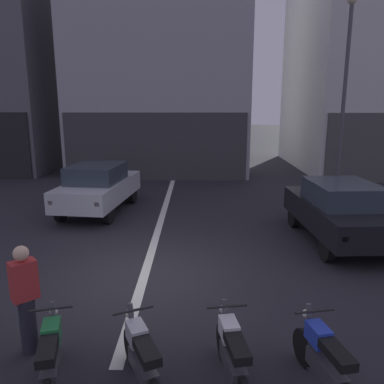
{
  "coord_description": "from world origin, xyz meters",
  "views": [
    {
      "loc": [
        1.11,
        -7.7,
        3.63
      ],
      "look_at": [
        1.01,
        2.0,
        1.4
      ],
      "focal_mm": 36.33,
      "sensor_mm": 36.0,
      "label": 1
    }
  ],
  "objects": [
    {
      "name": "car_silver_crossing_near",
      "position": [
        -2.18,
        5.06,
        0.89
      ],
      "size": [
        2.24,
        4.28,
        1.64
      ],
      "color": "black",
      "rests_on": "ground"
    },
    {
      "name": "building_far_right",
      "position": [
        11.47,
        14.81,
        5.65
      ],
      "size": [
        9.21,
        9.53,
        11.33
      ],
      "color": "silver",
      "rests_on": "ground"
    },
    {
      "name": "ground_plane",
      "position": [
        0.0,
        0.0,
        0.0
      ],
      "size": [
        120.0,
        120.0,
        0.0
      ],
      "primitive_type": "plane",
      "color": "#232328"
    },
    {
      "name": "building_mid_block",
      "position": [
        -0.81,
        14.81,
        5.75
      ],
      "size": [
        8.94,
        8.48,
        11.54
      ],
      "color": "#9E9EA3",
      "rests_on": "ground"
    },
    {
      "name": "motorcycle_green_row_leftmost",
      "position": [
        -0.73,
        -3.35,
        0.46
      ],
      "size": [
        0.59,
        1.64,
        0.98
      ],
      "color": "black",
      "rests_on": "ground"
    },
    {
      "name": "car_blue_down_street",
      "position": [
        1.56,
        13.7,
        0.89
      ],
      "size": [
        1.93,
        4.17,
        1.64
      ],
      "color": "black",
      "rests_on": "ground"
    },
    {
      "name": "street_lamp",
      "position": [
        6.49,
        6.9,
        4.41
      ],
      "size": [
        0.36,
        0.36,
        7.31
      ],
      "color": "#47474C",
      "rests_on": "ground"
    },
    {
      "name": "car_black_parked_kerbside",
      "position": [
        4.88,
        2.18,
        0.89
      ],
      "size": [
        1.98,
        4.19,
        1.64
      ],
      "color": "black",
      "rests_on": "ground"
    },
    {
      "name": "motorcycle_white_row_centre",
      "position": [
        1.58,
        -3.27,
        0.46
      ],
      "size": [
        0.55,
        1.66,
        0.98
      ],
      "color": "black",
      "rests_on": "ground"
    },
    {
      "name": "person_by_motorcycles",
      "position": [
        -1.36,
        -2.59,
        0.86
      ],
      "size": [
        0.42,
        0.4,
        1.67
      ],
      "color": "#23232D",
      "rests_on": "ground"
    },
    {
      "name": "motorcycle_silver_row_left_mid",
      "position": [
        0.42,
        -3.37,
        0.46
      ],
      "size": [
        0.77,
        1.55,
        0.98
      ],
      "color": "black",
      "rests_on": "ground"
    },
    {
      "name": "motorcycle_blue_row_right_mid",
      "position": [
        2.74,
        -3.38,
        0.46
      ],
      "size": [
        0.55,
        1.65,
        0.98
      ],
      "color": "black",
      "rests_on": "ground"
    },
    {
      "name": "lane_centre_line",
      "position": [
        0.0,
        6.0,
        0.0
      ],
      "size": [
        0.2,
        18.0,
        0.01
      ],
      "primitive_type": "cube",
      "color": "silver",
      "rests_on": "ground"
    }
  ]
}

